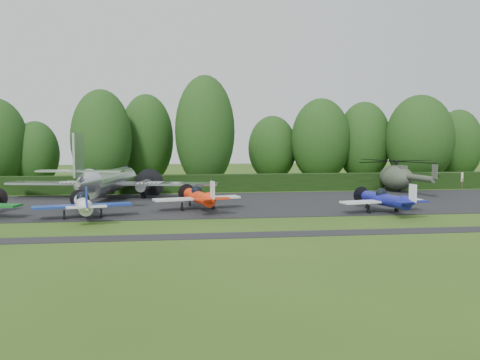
{
  "coord_description": "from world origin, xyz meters",
  "views": [
    {
      "loc": [
        -1.98,
        -40.33,
        6.63
      ],
      "look_at": [
        4.4,
        7.48,
        2.5
      ],
      "focal_mm": 40.0,
      "sensor_mm": 36.0,
      "label": 1
    }
  ],
  "objects": [
    {
      "name": "tree_4",
      "position": [
        25.24,
        31.96,
        5.59
      ],
      "size": [
        7.51,
        7.51,
        11.2
      ],
      "color": "black",
      "rests_on": "ground"
    },
    {
      "name": "light_plane_blue",
      "position": [
        15.94,
        2.04,
        1.18
      ],
      "size": [
        7.39,
        7.77,
        2.84
      ],
      "rotation": [
        0.0,
        0.0,
        -0.2
      ],
      "color": "navy",
      "rests_on": "ground"
    },
    {
      "name": "helicopter",
      "position": [
        23.94,
        17.91,
        1.96
      ],
      "size": [
        11.35,
        13.28,
        3.65
      ],
      "rotation": [
        0.0,
        0.0,
        -0.13
      ],
      "color": "#333E2F",
      "rests_on": "ground"
    },
    {
      "name": "tree_9",
      "position": [
        2.58,
        27.19,
        7.01
      ],
      "size": [
        7.55,
        7.55,
        14.05
      ],
      "color": "black",
      "rests_on": "ground"
    },
    {
      "name": "tree_3",
      "position": [
        -10.15,
        26.85,
        6.05
      ],
      "size": [
        7.41,
        7.41,
        12.12
      ],
      "color": "black",
      "rests_on": "ground"
    },
    {
      "name": "tree_2",
      "position": [
        18.93,
        31.69,
        5.79
      ],
      "size": [
        8.19,
        8.19,
        11.6
      ],
      "color": "black",
      "rests_on": "ground"
    },
    {
      "name": "hedgerow",
      "position": [
        0.0,
        21.0,
        0.0
      ],
      "size": [
        90.0,
        1.6,
        2.0
      ],
      "primitive_type": "cube",
      "color": "black",
      "rests_on": "ground"
    },
    {
      "name": "tree_0",
      "position": [
        -18.76,
        30.43,
        4.15
      ],
      "size": [
        5.87,
        5.87,
        8.32
      ],
      "color": "black",
      "rests_on": "ground"
    },
    {
      "name": "apron",
      "position": [
        0.0,
        10.0,
        0.0
      ],
      "size": [
        70.0,
        18.0,
        0.01
      ],
      "primitive_type": "cube",
      "color": "black",
      "rests_on": "ground"
    },
    {
      "name": "tree_7",
      "position": [
        31.45,
        27.75,
        5.95
      ],
      "size": [
        9.04,
        9.04,
        11.92
      ],
      "color": "black",
      "rests_on": "ground"
    },
    {
      "name": "tree_8",
      "position": [
        40.01,
        33.0,
        5.11
      ],
      "size": [
        6.87,
        6.87,
        10.25
      ],
      "color": "black",
      "rests_on": "ground"
    },
    {
      "name": "taxiway_verge",
      "position": [
        0.0,
        -6.0,
        0.0
      ],
      "size": [
        70.0,
        2.0,
        0.0
      ],
      "primitive_type": "cube",
      "color": "black",
      "rests_on": "ground"
    },
    {
      "name": "light_plane_white",
      "position": [
        -8.65,
        2.21,
        1.21
      ],
      "size": [
        7.55,
        7.94,
        2.9
      ],
      "rotation": [
        0.0,
        0.0,
        -0.22
      ],
      "color": "silver",
      "rests_on": "ground"
    },
    {
      "name": "sign_board",
      "position": [
        31.72,
        20.28,
        1.35
      ],
      "size": [
        3.56,
        0.13,
        2.0
      ],
      "rotation": [
        0.0,
        0.0,
        0.02
      ],
      "color": "#3F3326",
      "rests_on": "ground"
    },
    {
      "name": "light_plane_orange",
      "position": [
        0.56,
        5.69,
        1.23
      ],
      "size": [
        7.67,
        8.06,
        2.95
      ],
      "rotation": [
        0.0,
        0.0,
        -0.24
      ],
      "color": "red",
      "rests_on": "ground"
    },
    {
      "name": "ground",
      "position": [
        0.0,
        0.0,
        0.0
      ],
      "size": [
        160.0,
        160.0,
        0.0
      ],
      "primitive_type": "plane",
      "color": "#2B4D15",
      "rests_on": "ground"
    },
    {
      "name": "transport_plane",
      "position": [
        -7.97,
        14.35,
        1.95
      ],
      "size": [
        21.86,
        16.76,
        7.01
      ],
      "rotation": [
        0.0,
        0.0,
        0.2
      ],
      "color": "silver",
      "rests_on": "ground"
    },
    {
      "name": "tree_1",
      "position": [
        12.73,
        34.91,
        4.63
      ],
      "size": [
        6.94,
        6.94,
        9.28
      ],
      "color": "black",
      "rests_on": "ground"
    },
    {
      "name": "tree_6",
      "position": [
        -4.91,
        32.18,
        5.98
      ],
      "size": [
        7.13,
        7.13,
        11.98
      ],
      "color": "black",
      "rests_on": "ground"
    }
  ]
}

